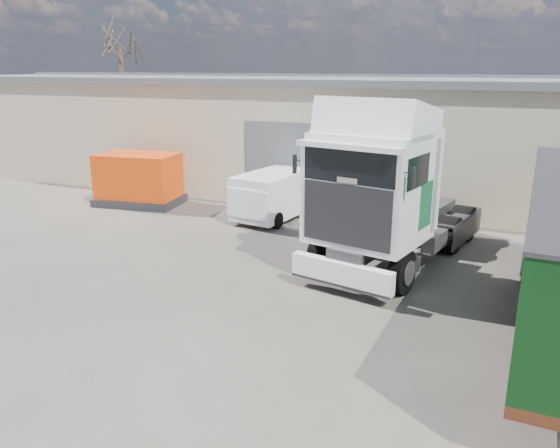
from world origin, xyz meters
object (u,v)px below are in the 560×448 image
at_px(bare_tree, 118,32).
at_px(orange_skip, 139,182).
at_px(tractor_unit, 384,199).
at_px(panel_van, 277,194).

distance_m(bare_tree, orange_skip, 16.78).
distance_m(bare_tree, tractor_unit, 26.91).
distance_m(bare_tree, panel_van, 20.95).
distance_m(tractor_unit, orange_skip, 12.12).
bearing_deg(orange_skip, tractor_unit, -26.03).
bearing_deg(tractor_unit, orange_skip, 174.24).
relative_size(bare_tree, orange_skip, 2.54).
xyz_separation_m(panel_van, orange_skip, (-6.38, -0.31, 0.01)).
distance_m(panel_van, orange_skip, 6.39).
bearing_deg(tractor_unit, panel_van, 153.52).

